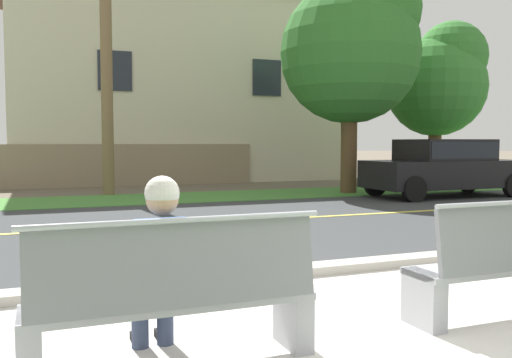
{
  "coord_description": "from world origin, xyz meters",
  "views": [
    {
      "loc": [
        -2.23,
        -3.04,
        1.47
      ],
      "look_at": [
        0.33,
        3.45,
        1.0
      ],
      "focal_mm": 38.87,
      "sensor_mm": 36.0,
      "label": 1
    }
  ],
  "objects_px": {
    "bench_left": "(175,300)",
    "car_black_far": "(444,165)",
    "seated_person_blue": "(160,262)",
    "shade_tree_centre": "(440,80)",
    "shade_tree_left": "(355,43)"
  },
  "relations": [
    {
      "from": "shade_tree_centre",
      "to": "seated_person_blue",
      "type": "bearing_deg",
      "value": -135.75
    },
    {
      "from": "seated_person_blue",
      "to": "shade_tree_left",
      "type": "distance_m",
      "value": 13.29
    },
    {
      "from": "car_black_far",
      "to": "bench_left",
      "type": "bearing_deg",
      "value": -137.66
    },
    {
      "from": "bench_left",
      "to": "car_black_far",
      "type": "distance_m",
      "value": 12.66
    },
    {
      "from": "seated_person_blue",
      "to": "shade_tree_centre",
      "type": "height_order",
      "value": "shade_tree_centre"
    },
    {
      "from": "bench_left",
      "to": "car_black_far",
      "type": "relative_size",
      "value": 0.44
    },
    {
      "from": "shade_tree_left",
      "to": "shade_tree_centre",
      "type": "height_order",
      "value": "shade_tree_left"
    },
    {
      "from": "seated_person_blue",
      "to": "shade_tree_left",
      "type": "xyz_separation_m",
      "value": [
        7.74,
        10.18,
        3.6
      ]
    },
    {
      "from": "car_black_far",
      "to": "shade_tree_left",
      "type": "bearing_deg",
      "value": 132.32
    },
    {
      "from": "bench_left",
      "to": "seated_person_blue",
      "type": "xyz_separation_m",
      "value": [
        -0.06,
        0.17,
        0.22
      ]
    },
    {
      "from": "seated_person_blue",
      "to": "shade_tree_left",
      "type": "height_order",
      "value": "shade_tree_left"
    },
    {
      "from": "car_black_far",
      "to": "shade_tree_left",
      "type": "xyz_separation_m",
      "value": [
        -1.67,
        1.84,
        3.43
      ]
    },
    {
      "from": "shade_tree_centre",
      "to": "bench_left",
      "type": "bearing_deg",
      "value": -135.19
    },
    {
      "from": "bench_left",
      "to": "shade_tree_left",
      "type": "xyz_separation_m",
      "value": [
        7.68,
        10.36,
        3.82
      ]
    },
    {
      "from": "car_black_far",
      "to": "shade_tree_centre",
      "type": "bearing_deg",
      "value": 52.33
    }
  ]
}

